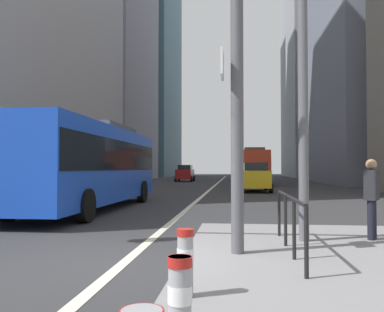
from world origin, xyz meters
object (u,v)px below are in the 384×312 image
Objects in this scene: car_oncoming_mid at (185,173)px; car_receding_near at (255,177)px; traffic_signal_gantry at (120,27)px; pedestrian_walking at (372,195)px; bollard_left at (180,300)px; city_bus_red_receding at (254,165)px; city_bus_blue_oncoming at (90,162)px; bollard_right at (185,259)px.

car_oncoming_mid and car_receding_near have the same top height.
traffic_signal_gantry is 3.80× the size of pedestrian_walking.
car_oncoming_mid is at bearing 109.86° from car_receding_near.
pedestrian_walking is at bearing 60.05° from bollard_left.
car_oncoming_mid is at bearing 95.43° from traffic_signal_gantry.
car_receding_near is at bearing 86.04° from bollard_left.
car_receding_near is (7.21, -19.95, 0.00)m from car_oncoming_mid.
car_receding_near reaches higher than bollard_left.
car_oncoming_mid is (-7.64, 8.30, -0.85)m from city_bus_red_receding.
bollard_left is (-2.15, -36.40, -1.26)m from city_bus_red_receding.
city_bus_blue_oncoming reaches higher than bollard_left.
car_oncoming_mid is at bearing 132.62° from city_bus_red_receding.
pedestrian_walking is at bearing -37.90° from city_bus_blue_oncoming.
car_receding_near is (6.82, 12.75, -0.84)m from city_bus_blue_oncoming.
city_bus_red_receding is 14.64× the size of bollard_left.
city_bus_red_receding is 6.89× the size of pedestrian_walking.
car_oncoming_mid is 0.65× the size of traffic_signal_gantry.
bollard_right is at bearing -64.74° from city_bus_blue_oncoming.
car_oncoming_mid is 2.48× the size of pedestrian_walking.
car_oncoming_mid reaches higher than bollard_right.
car_oncoming_mid is 43.56m from bollard_right.
car_receding_near is at bearing 94.39° from pedestrian_walking.
car_oncoming_mid is 5.32× the size of bollard_right.
city_bus_blue_oncoming is 11.71m from bollard_right.
city_bus_red_receding is (7.26, 24.40, 0.00)m from city_bus_blue_oncoming.
car_oncoming_mid is at bearing 97.00° from bollard_left.
traffic_signal_gantry is (3.50, -8.12, 2.28)m from city_bus_blue_oncoming.
city_bus_blue_oncoming is 13.10m from bollard_left.
car_receding_near is 6.09× the size of bollard_right.
bollard_left is (1.61, -3.88, -3.53)m from traffic_signal_gantry.
car_receding_near is 0.75× the size of traffic_signal_gantry.
car_receding_near is at bearing -92.13° from city_bus_red_receding.
city_bus_red_receding is 32.81m from traffic_signal_gantry.
traffic_signal_gantry is 8.14× the size of bollard_right.
car_oncoming_mid is (-0.38, 32.70, -0.85)m from city_bus_blue_oncoming.
traffic_signal_gantry is 4.53m from bollard_right.
city_bus_blue_oncoming is 14.58× the size of bollard_right.
city_bus_blue_oncoming is 14.49m from car_receding_near.
car_oncoming_mid is at bearing 97.06° from bollard_right.
city_bus_red_receding is at bearing 91.93° from pedestrian_walking.
car_receding_near reaches higher than bollard_right.
bollard_left is at bearing -119.95° from pedestrian_walking.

